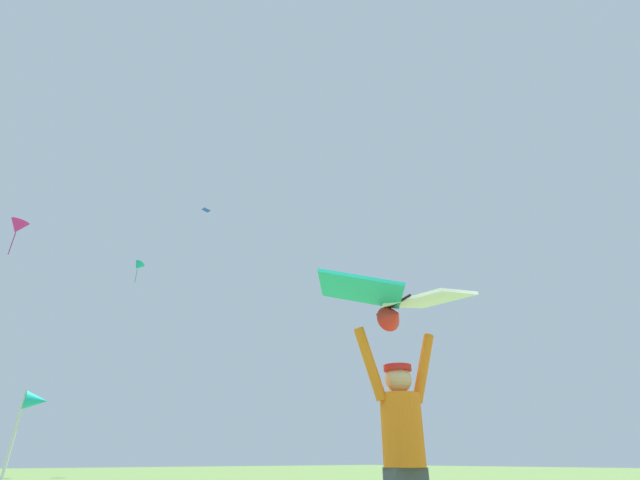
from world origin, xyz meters
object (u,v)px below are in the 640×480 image
object	(u,v)px
held_stunt_kite	(396,301)
distant_kite_teal_low_right	(138,266)
kite_flyer_person	(404,451)
distant_kite_blue_low_left	(206,210)
marker_flag	(32,409)
distant_kite_magenta_mid_left	(18,227)

from	to	relation	value
held_stunt_kite	distant_kite_teal_low_right	distance (m)	32.01
kite_flyer_person	distant_kite_blue_low_left	xyz separation A→B (m)	(10.65, 30.01, 19.87)
held_stunt_kite	distant_kite_teal_low_right	world-z (taller)	distant_kite_teal_low_right
distant_kite_teal_low_right	distant_kite_blue_low_left	bearing A→B (deg)	8.57
distant_kite_blue_low_left	marker_flag	size ratio (longest dim) A/B	0.54
held_stunt_kite	distant_kite_blue_low_left	size ratio (longest dim) A/B	1.70
distant_kite_magenta_mid_left	marker_flag	distance (m)	31.87
held_stunt_kite	marker_flag	xyz separation A→B (m)	(-2.00, 4.74, -0.70)
kite_flyer_person	distant_kite_teal_low_right	xyz separation A→B (m)	(5.64, 29.25, 12.81)
kite_flyer_person	distant_kite_magenta_mid_left	distance (m)	36.38
kite_flyer_person	distant_kite_blue_low_left	world-z (taller)	distant_kite_blue_low_left
distant_kite_teal_low_right	marker_flag	bearing A→B (deg)	-107.32
distant_kite_teal_low_right	distant_kite_magenta_mid_left	distance (m)	8.93
distant_kite_teal_low_right	marker_flag	distance (m)	28.51
kite_flyer_person	marker_flag	size ratio (longest dim) A/B	1.13
marker_flag	distant_kite_teal_low_right	bearing A→B (deg)	72.68
distant_kite_magenta_mid_left	kite_flyer_person	bearing A→B (deg)	-86.32
distant_kite_teal_low_right	distant_kite_magenta_mid_left	world-z (taller)	distant_kite_magenta_mid_left
kite_flyer_person	distant_kite_magenta_mid_left	size ratio (longest dim) A/B	0.68
distant_kite_teal_low_right	distant_kite_magenta_mid_left	xyz separation A→B (m)	(-7.77, 3.80, 2.24)
held_stunt_kite	marker_flag	size ratio (longest dim) A/B	0.92
distant_kite_teal_low_right	distant_kite_blue_low_left	size ratio (longest dim) A/B	1.93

